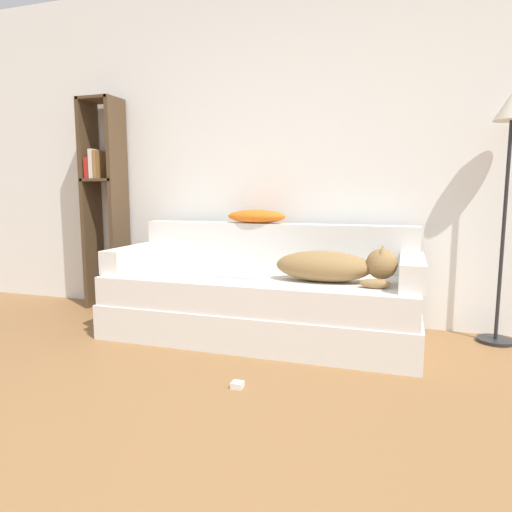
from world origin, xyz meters
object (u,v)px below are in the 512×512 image
at_px(dog, 335,266).
at_px(laptop, 243,275).
at_px(couch, 260,306).
at_px(floor_lamp, 510,144).
at_px(bookshelf, 104,195).
at_px(throw_pillow, 256,216).
at_px(power_adapter, 237,385).

bearing_deg(dog, laptop, -179.74).
relative_size(couch, floor_lamp, 1.30).
distance_m(bookshelf, floor_lamp, 3.15).
bearing_deg(bookshelf, laptop, -18.28).
bearing_deg(laptop, dog, 6.96).
distance_m(couch, throw_pillow, 0.73).
height_order(bookshelf, power_adapter, bookshelf).
xyz_separation_m(laptop, throw_pillow, (-0.04, 0.44, 0.38)).
distance_m(couch, dog, 0.63).
distance_m(couch, laptop, 0.27).
relative_size(couch, dog, 2.78).
bearing_deg(floor_lamp, dog, -156.33).
relative_size(laptop, bookshelf, 0.19).
relative_size(couch, power_adapter, 36.34).
bearing_deg(dog, couch, 171.19).
xyz_separation_m(bookshelf, power_adapter, (1.71, -1.27, -0.98)).
xyz_separation_m(throw_pillow, floor_lamp, (1.71, 0.02, 0.49)).
bearing_deg(laptop, couch, 46.75).
height_order(couch, bookshelf, bookshelf).
height_order(dog, bookshelf, bookshelf).
relative_size(dog, laptop, 2.22).
bearing_deg(couch, laptop, -139.95).
bearing_deg(dog, floor_lamp, 23.67).
height_order(dog, laptop, dog).
distance_m(dog, bookshelf, 2.19).
height_order(throw_pillow, floor_lamp, floor_lamp).
bearing_deg(laptop, floor_lamp, 22.06).
xyz_separation_m(laptop, bookshelf, (-1.46, 0.48, 0.54)).
bearing_deg(floor_lamp, power_adapter, -138.79).
bearing_deg(power_adapter, bookshelf, 143.50).
bearing_deg(floor_lamp, couch, -166.60).
bearing_deg(power_adapter, laptop, 107.80).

